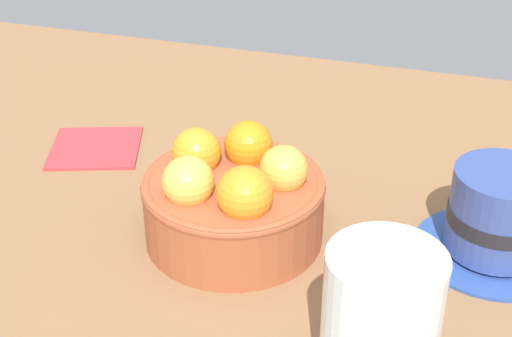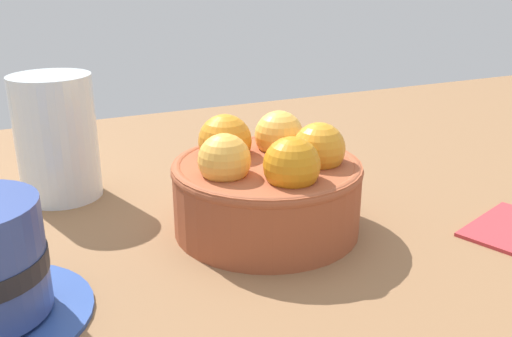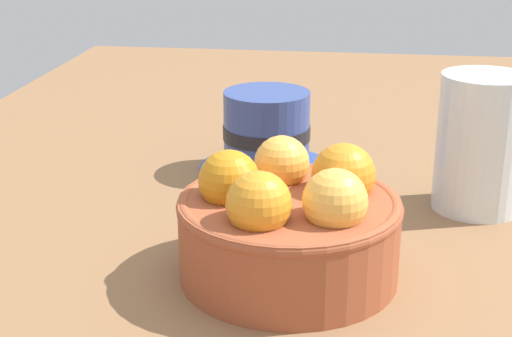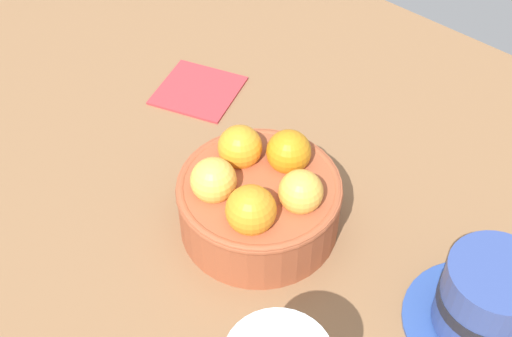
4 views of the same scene
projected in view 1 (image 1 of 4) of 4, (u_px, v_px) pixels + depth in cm
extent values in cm
cube|color=brown|center=(235.00, 259.00, 65.57)|extent=(159.53, 83.17, 4.85)
cylinder|color=#9E4C2D|center=(234.00, 209.00, 62.89)|extent=(15.15, 15.15, 5.72)
torus|color=#9E4C2D|center=(233.00, 184.00, 61.64)|extent=(15.35, 15.35, 1.00)
sphere|color=orange|center=(252.00, 145.00, 64.16)|extent=(4.23, 4.23, 4.23)
sphere|color=orange|center=(196.00, 152.00, 63.13)|extent=(4.22, 4.22, 4.22)
sphere|color=#F6B448|center=(188.00, 182.00, 58.95)|extent=(4.21, 4.21, 4.21)
sphere|color=orange|center=(245.00, 194.00, 57.40)|extent=(4.47, 4.47, 4.47)
sphere|color=#F4AE43|center=(284.00, 169.00, 60.62)|extent=(4.02, 4.02, 4.02)
cylinder|color=#2C4995|center=(492.00, 249.00, 62.23)|extent=(12.97, 12.97, 0.60)
cylinder|color=#33478C|center=(500.00, 211.00, 60.27)|extent=(8.15, 8.15, 7.12)
cylinder|color=black|center=(499.00, 214.00, 60.45)|extent=(8.31, 8.31, 1.28)
cylinder|color=silver|center=(380.00, 332.00, 45.86)|extent=(7.28, 7.28, 11.50)
cube|color=#B23338|center=(95.00, 147.00, 77.57)|extent=(11.45, 11.33, 0.60)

